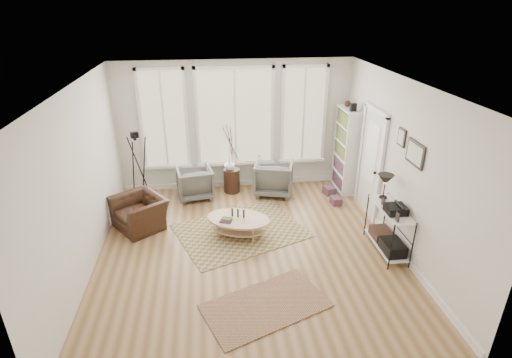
{
  "coord_description": "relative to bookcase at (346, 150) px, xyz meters",
  "views": [
    {
      "loc": [
        -0.61,
        -5.86,
        4.06
      ],
      "look_at": [
        0.2,
        0.6,
        1.1
      ],
      "focal_mm": 28.0,
      "sensor_mm": 36.0,
      "label": 1
    }
  ],
  "objects": [
    {
      "name": "room",
      "position": [
        -2.42,
        -2.2,
        0.47
      ],
      "size": [
        5.5,
        5.54,
        2.9
      ],
      "color": "#A0784C",
      "rests_on": "ground"
    },
    {
      "name": "bay_window",
      "position": [
        -2.44,
        0.49,
        0.65
      ],
      "size": [
        4.14,
        0.12,
        2.24
      ],
      "color": "tan",
      "rests_on": "ground"
    },
    {
      "name": "door",
      "position": [
        0.13,
        -1.08,
        0.17
      ],
      "size": [
        0.09,
        1.06,
        2.22
      ],
      "color": "silver",
      "rests_on": "ground"
    },
    {
      "name": "bookcase",
      "position": [
        0.0,
        0.0,
        0.0
      ],
      "size": [
        0.31,
        0.85,
        2.06
      ],
      "color": "white",
      "rests_on": "ground"
    },
    {
      "name": "low_shelf",
      "position": [
        -0.06,
        -2.52,
        -0.44
      ],
      "size": [
        0.38,
        1.08,
        1.3
      ],
      "color": "white",
      "rests_on": "ground"
    },
    {
      "name": "wall_art",
      "position": [
        0.14,
        -2.49,
        0.92
      ],
      "size": [
        0.04,
        0.88,
        0.44
      ],
      "color": "black",
      "rests_on": "ground"
    },
    {
      "name": "rug_main",
      "position": [
        -2.53,
        -1.57,
        -0.95
      ],
      "size": [
        2.73,
        2.41,
        0.01
      ],
      "primitive_type": "cube",
      "rotation": [
        0.0,
        0.0,
        0.37
      ],
      "color": "brown",
      "rests_on": "ground"
    },
    {
      "name": "rug_runner",
      "position": [
        -2.35,
        -3.65,
        -0.94
      ],
      "size": [
        1.99,
        1.55,
        0.01
      ],
      "primitive_type": "cube",
      "rotation": [
        0.0,
        0.0,
        0.38
      ],
      "color": "brown",
      "rests_on": "ground"
    },
    {
      "name": "coffee_table",
      "position": [
        -2.58,
        -1.72,
        -0.67
      ],
      "size": [
        1.36,
        1.11,
        0.54
      ],
      "color": "tan",
      "rests_on": "ground"
    },
    {
      "name": "armchair_left",
      "position": [
        -3.39,
        0.0,
        -0.61
      ],
      "size": [
        0.86,
        0.88,
        0.69
      ],
      "primitive_type": "imported",
      "rotation": [
        0.0,
        0.0,
        3.31
      ],
      "color": "slate",
      "rests_on": "ground"
    },
    {
      "name": "armchair_right",
      "position": [
        -1.63,
        -0.02,
        -0.57
      ],
      "size": [
        1.01,
        1.03,
        0.77
      ],
      "primitive_type": "imported",
      "rotation": [
        0.0,
        0.0,
        2.88
      ],
      "color": "slate",
      "rests_on": "ground"
    },
    {
      "name": "side_table",
      "position": [
        -2.57,
        0.17,
        -0.21
      ],
      "size": [
        0.37,
        0.37,
        1.54
      ],
      "color": "#361F15",
      "rests_on": "ground"
    },
    {
      "name": "vase",
      "position": [
        -2.61,
        0.15,
        -0.28
      ],
      "size": [
        0.28,
        0.28,
        0.24
      ],
      "primitive_type": "imported",
      "rotation": [
        0.0,
        0.0,
        0.23
      ],
      "color": "silver",
      "rests_on": "side_table"
    },
    {
      "name": "accent_chair",
      "position": [
        -4.43,
        -1.16,
        -0.65
      ],
      "size": [
        1.25,
        1.22,
        0.61
      ],
      "primitive_type": "imported",
      "rotation": [
        0.0,
        0.0,
        -0.94
      ],
      "color": "#361F15",
      "rests_on": "ground"
    },
    {
      "name": "tripod_camera",
      "position": [
        -4.53,
        -0.11,
        -0.23
      ],
      "size": [
        0.56,
        0.56,
        1.59
      ],
      "color": "black",
      "rests_on": "ground"
    },
    {
      "name": "book_stack_near",
      "position": [
        -0.39,
        -0.24,
        -0.87
      ],
      "size": [
        0.27,
        0.31,
        0.18
      ],
      "primitive_type": "cube",
      "rotation": [
        0.0,
        0.0,
        0.19
      ],
      "color": "maroon",
      "rests_on": "ground"
    },
    {
      "name": "book_stack_far",
      "position": [
        -0.39,
        -0.74,
        -0.87
      ],
      "size": [
        0.22,
        0.27,
        0.16
      ],
      "primitive_type": "cube",
      "rotation": [
        0.0,
        0.0,
        0.08
      ],
      "color": "maroon",
      "rests_on": "ground"
    }
  ]
}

